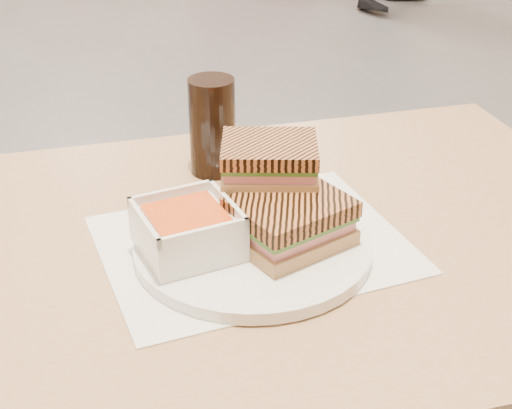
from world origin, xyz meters
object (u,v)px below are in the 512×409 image
object	(u,v)px
cola_glass	(212,126)
plate	(253,247)
soup_bowl	(188,232)
main_table	(191,320)
panini_lower	(290,221)

from	to	relation	value
cola_glass	plate	bearing A→B (deg)	-95.89
soup_bowl	cola_glass	distance (m)	0.25
main_table	plate	distance (m)	0.15
soup_bowl	panini_lower	size ratio (longest dim) A/B	0.77
plate	soup_bowl	xyz separation A→B (m)	(-0.08, 0.01, 0.03)
plate	main_table	bearing A→B (deg)	151.00
soup_bowl	panini_lower	xyz separation A→B (m)	(0.12, -0.03, 0.00)
cola_glass	main_table	bearing A→B (deg)	-116.42
main_table	panini_lower	xyz separation A→B (m)	(0.12, -0.06, 0.16)
panini_lower	cola_glass	xyz separation A→B (m)	(-0.02, 0.25, 0.03)
panini_lower	cola_glass	world-z (taller)	cola_glass
soup_bowl	cola_glass	size ratio (longest dim) A/B	0.83
main_table	cola_glass	world-z (taller)	cola_glass
plate	cola_glass	size ratio (longest dim) A/B	2.03
main_table	soup_bowl	distance (m)	0.16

